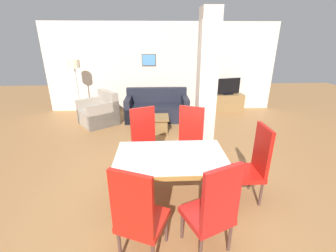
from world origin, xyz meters
TOP-DOWN VIEW (x-y plane):
  - ground_plane at (0.00, 0.00)m, footprint 18.00×18.00m
  - back_wall at (-0.00, 4.58)m, footprint 7.20×0.09m
  - divider_pillar at (0.73, 1.33)m, footprint 0.32×0.38m
  - dining_table at (0.00, 0.00)m, footprint 1.53×0.97m
  - dining_chair_head_right at (1.15, 0.00)m, footprint 0.46×0.46m
  - dining_chair_near_right at (0.38, -0.87)m, footprint 0.61×0.61m
  - dining_chair_far_left at (-0.38, 0.87)m, footprint 0.61×0.61m
  - dining_chair_near_left at (-0.38, -0.92)m, footprint 0.60×0.60m
  - dining_chair_far_right at (0.38, 0.89)m, footprint 0.60×0.60m
  - sofa at (-0.18, 3.63)m, footprint 1.78×0.93m
  - armchair at (-1.76, 3.28)m, footprint 1.21×1.21m
  - coffee_table at (-0.29, 2.61)m, footprint 0.80×0.56m
  - bottle at (-0.43, 2.55)m, footprint 0.08×0.08m
  - tv_stand at (2.09, 4.30)m, footprint 1.05×0.40m
  - tv_screen at (2.09, 4.30)m, footprint 0.82×0.28m
  - floor_lamp at (-2.48, 3.92)m, footprint 0.31×0.31m

SIDE VIEW (x-z plane):
  - ground_plane at x=0.00m, z-range 0.00..0.00m
  - coffee_table at x=-0.29m, z-range 0.01..0.41m
  - tv_stand at x=2.09m, z-range 0.00..0.55m
  - sofa at x=-0.18m, z-range -0.14..0.72m
  - armchair at x=-1.76m, z-range -0.14..0.74m
  - bottle at x=-0.43m, z-range 0.37..0.62m
  - dining_chair_head_right at x=1.15m, z-range 0.01..1.14m
  - dining_chair_near_right at x=0.38m, z-range 0.01..1.14m
  - dining_chair_far_left at x=-0.38m, z-range 0.01..1.14m
  - dining_chair_near_left at x=-0.38m, z-range 0.01..1.14m
  - dining_chair_far_right at x=0.38m, z-range 0.01..1.14m
  - dining_table at x=0.00m, z-range 0.22..0.94m
  - tv_screen at x=2.09m, z-range 0.54..1.05m
  - divider_pillar at x=0.73m, z-range 0.00..2.70m
  - back_wall at x=0.00m, z-range 0.00..2.70m
  - floor_lamp at x=-2.48m, z-range 0.57..2.23m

